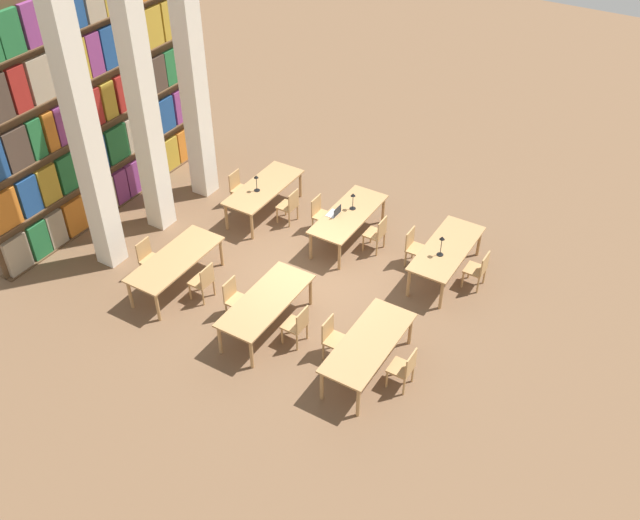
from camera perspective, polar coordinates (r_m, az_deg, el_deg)
name	(u,v)px	position (r m, az deg, el deg)	size (l,w,h in m)	color
ground_plane	(311,281)	(15.19, -0.74, -1.67)	(40.00, 40.00, 0.00)	brown
bookshelf_bank	(97,105)	(16.90, -17.44, 11.78)	(6.69, 0.35, 5.50)	brown
pillar_left	(85,139)	(14.82, -18.26, 9.18)	(0.47, 0.47, 6.00)	silver
pillar_center	(143,106)	(15.79, -13.99, 11.84)	(0.47, 0.47, 6.00)	silver
pillar_right	(192,78)	(16.86, -10.17, 14.12)	(0.47, 0.47, 6.00)	silver
reading_table_0	(369,344)	(12.90, 3.91, -6.75)	(2.21, 0.89, 0.74)	tan
chair_0	(404,368)	(12.83, 6.74, -8.57)	(0.42, 0.40, 0.86)	tan
chair_1	(333,338)	(13.27, 1.06, -6.23)	(0.42, 0.40, 0.86)	tan
reading_table_1	(447,250)	(15.18, 10.11, 0.77)	(2.21, 0.89, 0.74)	tan
chair_2	(478,269)	(15.13, 12.54, -0.71)	(0.42, 0.40, 0.86)	tan
chair_3	(414,247)	(15.49, 7.56, 1.05)	(0.42, 0.40, 0.86)	tan
desk_lamp_0	(442,243)	(14.71, 9.70, 1.38)	(0.14, 0.14, 0.47)	black
reading_table_2	(266,302)	(13.72, -4.33, -3.40)	(2.21, 0.89, 0.74)	tan
chair_4	(297,325)	(13.53, -1.84, -5.19)	(0.42, 0.40, 0.86)	tan
chair_5	(235,298)	(14.17, -6.81, -3.05)	(0.42, 0.40, 0.86)	tan
reading_table_3	(348,216)	(15.96, 2.29, 3.54)	(2.21, 0.89, 0.74)	tan
chair_6	(377,233)	(15.81, 4.57, 2.16)	(0.42, 0.40, 0.86)	tan
chair_7	(321,214)	(16.37, 0.05, 3.73)	(0.42, 0.40, 0.86)	tan
desk_lamp_1	(353,199)	(15.92, 2.65, 4.94)	(0.14, 0.14, 0.41)	black
laptop	(334,213)	(15.85, 1.16, 3.79)	(0.32, 0.22, 0.21)	silver
reading_table_4	(175,261)	(14.96, -11.49, -0.07)	(2.21, 0.89, 0.74)	tan
chair_8	(203,281)	(14.66, -9.32, -1.66)	(0.42, 0.40, 0.86)	tan
chair_9	(149,258)	(15.48, -13.52, 0.17)	(0.42, 0.40, 0.86)	tan
reading_table_5	(264,189)	(16.92, -4.52, 5.69)	(2.21, 0.89, 0.74)	tan
chair_10	(289,205)	(16.66, -2.46, 4.39)	(0.42, 0.40, 0.86)	tan
chair_11	(239,188)	(17.39, -6.50, 5.76)	(0.42, 0.40, 0.86)	tan
desk_lamp_2	(256,180)	(16.59, -5.11, 6.36)	(0.14, 0.14, 0.42)	black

